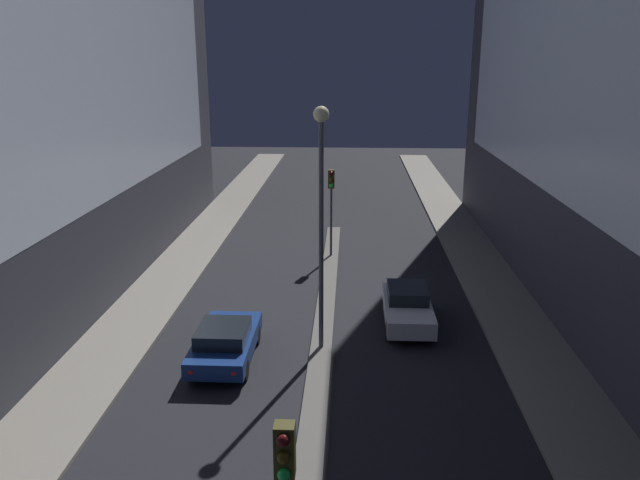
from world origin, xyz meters
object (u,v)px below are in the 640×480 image
object	(u,v)px
car_left_lane	(225,341)
street_lamp	(321,191)
car_right_lane	(407,307)
traffic_light_mid	(331,193)

from	to	relation	value
car_left_lane	street_lamp	bearing A→B (deg)	16.63
street_lamp	car_right_lane	distance (m)	6.28
car_left_lane	traffic_light_mid	bearing A→B (deg)	74.44
car_right_lane	street_lamp	bearing A→B (deg)	-143.73
car_right_lane	traffic_light_mid	bearing A→B (deg)	111.35
street_lamp	car_right_lane	xyz separation A→B (m)	(3.16, 2.32, -4.90)
traffic_light_mid	street_lamp	bearing A→B (deg)	-90.00
car_right_lane	car_left_lane	bearing A→B (deg)	-152.70
car_left_lane	car_right_lane	distance (m)	7.12
traffic_light_mid	car_left_lane	xyz separation A→B (m)	(-3.16, -11.35, -2.65)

